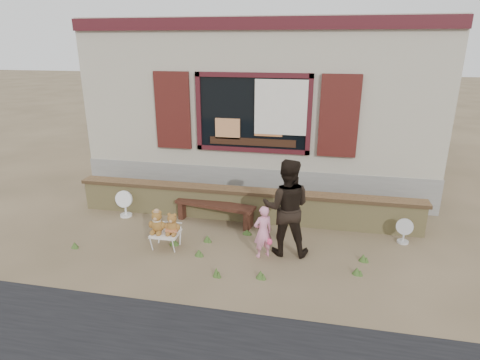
% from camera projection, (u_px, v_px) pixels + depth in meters
% --- Properties ---
extents(ground, '(80.00, 80.00, 0.00)m').
position_uv_depth(ground, '(234.00, 241.00, 7.43)').
color(ground, brown).
rests_on(ground, ground).
extents(shopfront, '(8.04, 5.13, 4.00)m').
position_uv_depth(shopfront, '(269.00, 100.00, 10.93)').
color(shopfront, '#9C957E').
rests_on(shopfront, ground).
extents(brick_wall, '(7.10, 0.36, 0.67)m').
position_uv_depth(brick_wall, '(244.00, 204.00, 8.25)').
color(brick_wall, tan).
rests_on(brick_wall, ground).
extents(bench, '(1.69, 0.64, 0.42)m').
position_uv_depth(bench, '(215.00, 208.00, 8.10)').
color(bench, '#361B12').
rests_on(bench, ground).
extents(folding_chair, '(0.49, 0.43, 0.30)m').
position_uv_depth(folding_chair, '(166.00, 234.00, 7.12)').
color(folding_chair, white).
rests_on(folding_chair, ground).
extents(teddy_bear_left, '(0.32, 0.28, 0.43)m').
position_uv_depth(teddy_bear_left, '(157.00, 221.00, 7.07)').
color(teddy_bear_left, brown).
rests_on(teddy_bear_left, folding_chair).
extents(teddy_bear_right, '(0.29, 0.25, 0.39)m').
position_uv_depth(teddy_bear_right, '(172.00, 223.00, 7.03)').
color(teddy_bear_right, brown).
rests_on(teddy_bear_right, folding_chair).
extents(child, '(0.41, 0.38, 0.93)m').
position_uv_depth(child, '(263.00, 232.00, 6.76)').
color(child, pink).
rests_on(child, ground).
extents(adult, '(0.85, 0.68, 1.70)m').
position_uv_depth(adult, '(286.00, 207.00, 6.77)').
color(adult, black).
rests_on(adult, ground).
extents(fan_left, '(0.36, 0.25, 0.58)m').
position_uv_depth(fan_left, '(125.00, 203.00, 8.41)').
color(fan_left, white).
rests_on(fan_left, ground).
extents(fan_right, '(0.31, 0.21, 0.49)m').
position_uv_depth(fan_right, '(404.00, 231.00, 7.30)').
color(fan_right, silver).
rests_on(fan_right, ground).
extents(grass_tufts, '(5.18, 1.70, 0.16)m').
position_uv_depth(grass_tufts, '(236.00, 252.00, 6.92)').
color(grass_tufts, '#3E5D25').
rests_on(grass_tufts, ground).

